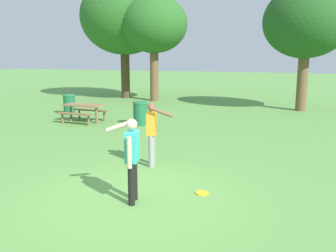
% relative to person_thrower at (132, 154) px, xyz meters
% --- Properties ---
extents(ground_plane, '(120.00, 120.00, 0.00)m').
position_rel_person_thrower_xyz_m(ground_plane, '(-0.10, 0.22, -0.96)').
color(ground_plane, '#609947').
extents(person_thrower, '(0.78, 0.59, 1.64)m').
position_rel_person_thrower_xyz_m(person_thrower, '(0.00, 0.00, 0.00)').
color(person_thrower, black).
rests_on(person_thrower, ground).
extents(person_catcher, '(0.78, 0.59, 1.64)m').
position_rel_person_thrower_xyz_m(person_catcher, '(-0.59, 2.31, 0.00)').
color(person_catcher, gray).
rests_on(person_catcher, ground).
extents(frisbee, '(0.27, 0.27, 0.03)m').
position_rel_person_thrower_xyz_m(frisbee, '(1.14, 0.91, -0.95)').
color(frisbee, yellow).
rests_on(frisbee, ground).
extents(picnic_table_near, '(1.75, 1.47, 0.77)m').
position_rel_person_thrower_xyz_m(picnic_table_near, '(-5.86, 6.95, -0.40)').
color(picnic_table_near, olive).
rests_on(picnic_table_near, ground).
extents(trash_can_beside_table, '(0.59, 0.59, 0.96)m').
position_rel_person_thrower_xyz_m(trash_can_beside_table, '(-3.31, 7.24, -0.48)').
color(trash_can_beside_table, '#1E663D').
rests_on(trash_can_beside_table, ground).
extents(trash_can_further_along, '(0.59, 0.59, 0.96)m').
position_rel_person_thrower_xyz_m(trash_can_further_along, '(-7.73, 8.51, -0.48)').
color(trash_can_further_along, '#1E663D').
rests_on(trash_can_further_along, ground).
extents(tree_tall_left, '(5.75, 5.75, 7.78)m').
position_rel_person_thrower_xyz_m(tree_tall_left, '(-8.57, 15.92, 4.34)').
color(tree_tall_left, '#4C3823').
rests_on(tree_tall_left, ground).
extents(tree_broad_center, '(4.14, 4.14, 6.49)m').
position_rel_person_thrower_xyz_m(tree_broad_center, '(-6.04, 15.02, 3.72)').
color(tree_broad_center, brown).
rests_on(tree_broad_center, ground).
extents(tree_far_right, '(4.29, 4.29, 6.32)m').
position_rel_person_thrower_xyz_m(tree_far_right, '(2.74, 13.90, 3.50)').
color(tree_far_right, brown).
rests_on(tree_far_right, ground).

